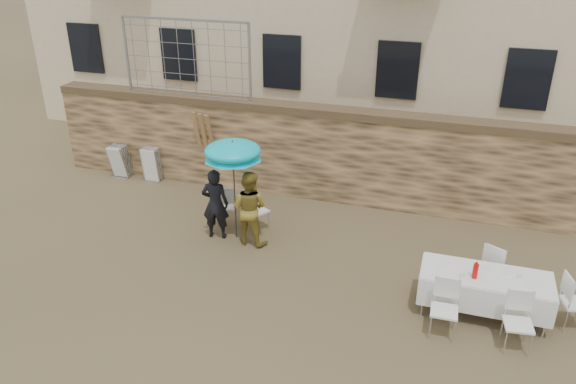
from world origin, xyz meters
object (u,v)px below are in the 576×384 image
(banquet_table, at_px, (487,277))
(soda_bottle, at_px, (475,271))
(chair_stack_left, at_px, (124,158))
(man_suit, at_px, (215,204))
(umbrella, at_px, (233,154))
(table_chair_side, at_px, (575,302))
(woman_dress, at_px, (249,208))
(table_chair_front_right, at_px, (519,323))
(chair_stack_right, at_px, (154,162))
(table_chair_front_left, at_px, (444,310))
(couple_chair_left, at_px, (227,205))
(couple_chair_right, at_px, (257,209))
(table_chair_back, at_px, (496,266))

(banquet_table, relative_size, soda_bottle, 8.08)
(banquet_table, bearing_deg, chair_stack_left, 159.89)
(man_suit, bearing_deg, umbrella, -176.26)
(man_suit, bearing_deg, table_chair_side, 161.80)
(woman_dress, height_order, table_chair_front_right, woman_dress)
(chair_stack_right, bearing_deg, chair_stack_left, 180.00)
(table_chair_front_left, bearing_deg, chair_stack_left, 152.99)
(soda_bottle, bearing_deg, table_chair_side, 8.88)
(chair_stack_right, bearing_deg, man_suit, -39.43)
(couple_chair_left, height_order, couple_chair_right, same)
(couple_chair_left, height_order, table_chair_front_right, same)
(chair_stack_left, bearing_deg, couple_chair_right, -21.38)
(banquet_table, xyz_separation_m, table_chair_back, (0.20, 0.80, -0.25))
(umbrella, bearing_deg, chair_stack_right, 145.58)
(couple_chair_right, bearing_deg, chair_stack_left, 9.17)
(woman_dress, relative_size, table_chair_front_right, 1.65)
(couple_chair_left, relative_size, soda_bottle, 3.69)
(umbrella, relative_size, soda_bottle, 7.71)
(table_chair_front_right, relative_size, table_chair_side, 1.00)
(man_suit, height_order, couple_chair_left, man_suit)
(banquet_table, distance_m, chair_stack_left, 9.55)
(woman_dress, bearing_deg, chair_stack_right, -26.45)
(man_suit, distance_m, banquet_table, 5.43)
(man_suit, relative_size, soda_bottle, 5.90)
(table_chair_front_right, bearing_deg, couple_chair_left, 150.74)
(table_chair_front_left, bearing_deg, umbrella, 155.20)
(couple_chair_left, relative_size, chair_stack_right, 1.04)
(woman_dress, relative_size, table_chair_side, 1.65)
(woman_dress, xyz_separation_m, chair_stack_right, (-3.48, 2.25, -0.33))
(couple_chair_left, height_order, soda_bottle, soda_bottle)
(table_chair_side, bearing_deg, man_suit, 67.19)
(couple_chair_right, xyz_separation_m, soda_bottle, (4.43, -1.74, 0.43))
(couple_chair_left, xyz_separation_m, table_chair_side, (6.73, -1.49, 0.00))
(table_chair_back, height_order, chair_stack_left, table_chair_back)
(banquet_table, distance_m, table_chair_front_left, 0.99)
(umbrella, bearing_deg, banquet_table, -12.97)
(woman_dress, relative_size, table_chair_back, 1.65)
(table_chair_side, distance_m, chair_stack_left, 10.84)
(table_chair_front_right, bearing_deg, table_chair_back, 93.52)
(umbrella, xyz_separation_m, couple_chair_left, (-0.40, 0.45, -1.41))
(chair_stack_right, bearing_deg, umbrella, -34.42)
(woman_dress, relative_size, soda_bottle, 6.09)
(couple_chair_right, bearing_deg, banquet_table, -168.35)
(couple_chair_left, height_order, table_chair_front_left, same)
(chair_stack_left, bearing_deg, table_chair_back, -15.15)
(couple_chair_left, bearing_deg, table_chair_side, 150.13)
(table_chair_side, xyz_separation_m, chair_stack_right, (-9.46, 3.18, -0.02))
(man_suit, relative_size, woman_dress, 0.97)
(umbrella, bearing_deg, table_chair_front_right, -19.15)
(couple_chair_left, bearing_deg, table_chair_front_right, 140.74)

